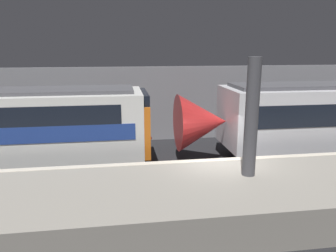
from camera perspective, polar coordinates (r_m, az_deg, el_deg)
The scene contains 4 objects.
ground_plane at distance 12.72m, azimuth 8.40°, elevation -10.46°, with size 120.00×120.00×0.00m, color black.
platform at distance 10.70m, azimuth 11.76°, elevation -12.09°, with size 40.00×4.15×1.15m.
station_rear_barrier at distance 18.48m, azimuth 2.57°, elevation 3.99°, with size 50.00×0.15×4.11m.
support_pillar_near at distance 10.46m, azimuth 14.34°, elevation 1.33°, with size 0.42×0.42×3.74m.
Camera 1 is at (-3.50, -11.08, 5.18)m, focal length 35.00 mm.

